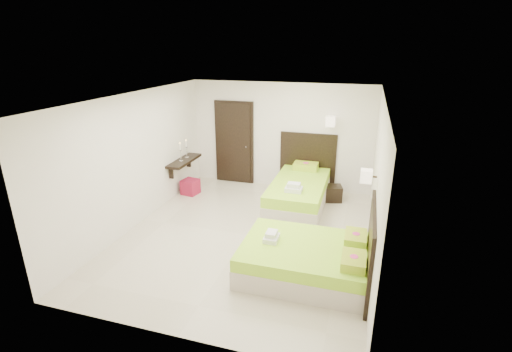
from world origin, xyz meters
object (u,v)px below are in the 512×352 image
(nightstand, at_px, (332,193))
(bed_double, at_px, (310,258))
(bed_single, at_px, (299,191))
(ottoman, at_px, (190,187))

(nightstand, bearing_deg, bed_double, -105.05)
(bed_single, distance_m, bed_double, 2.73)
(bed_single, xyz_separation_m, bed_double, (0.65, -2.65, -0.05))
(bed_double, distance_m, nightstand, 3.10)
(bed_single, distance_m, ottoman, 2.66)
(bed_single, bearing_deg, nightstand, 32.87)
(bed_double, height_order, ottoman, bed_double)
(ottoman, bearing_deg, nightstand, 9.56)
(bed_double, xyz_separation_m, nightstand, (0.05, 3.10, -0.11))
(nightstand, relative_size, ottoman, 1.13)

